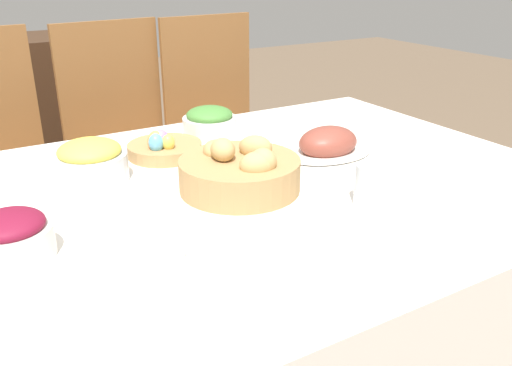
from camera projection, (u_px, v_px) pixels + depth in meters
The scene contains 16 objects.
dining_table at pixel (241, 311), 1.45m from camera, with size 1.63×1.15×0.73m.
chair_far_right at pixel (222, 133), 2.33m from camera, with size 0.44×0.44×1.02m.
chair_far_center at pixel (129, 149), 2.13m from camera, with size 0.47×0.47×1.02m.
sideboard at pixel (35, 133), 2.63m from camera, with size 1.10×0.44×0.91m.
bread_basket at pixel (240, 171), 1.27m from camera, with size 0.29×0.29×0.13m.
egg_basket at pixel (164, 148), 1.50m from camera, with size 0.21×0.21×0.08m.
ham_platter at pixel (328, 144), 1.51m from camera, with size 0.27×0.19×0.09m.
beet_salad_bowl at pixel (11, 236), 0.98m from camera, with size 0.15×0.15×0.09m.
pineapple_bowl at pixel (91, 162), 1.32m from camera, with size 0.18×0.18×0.11m.
green_salad_bowl at pixel (210, 122), 1.66m from camera, with size 0.17×0.17×0.09m.
dinner_plate at pixel (321, 266), 0.96m from camera, with size 0.27×0.27×0.01m.
fork at pixel (244, 293), 0.89m from camera, with size 0.02×0.20×0.00m.
knife at pixel (387, 245), 1.04m from camera, with size 0.02×0.20×0.00m.
spoon at pixel (399, 241), 1.05m from camera, with size 0.02×0.20×0.00m.
drinking_cup at pixel (370, 185), 1.19m from camera, with size 0.07×0.07×0.10m.
butter_dish at pixel (144, 251), 0.99m from camera, with size 0.13×0.08×0.03m.
Camera 1 is at (-0.58, -1.06, 1.24)m, focal length 38.00 mm.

